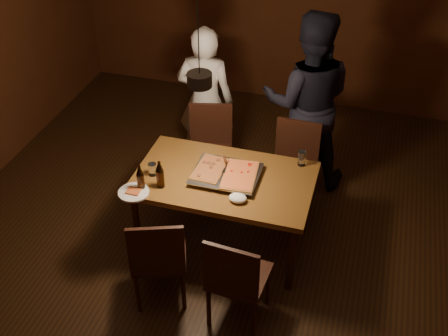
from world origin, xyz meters
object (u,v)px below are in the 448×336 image
(plate_slice, at_px, (134,192))
(pendant_lamp, at_px, (200,78))
(diner_dark, at_px, (307,102))
(chair_far_left, at_px, (211,141))
(chair_near_right, at_px, (236,275))
(pizza_tray, at_px, (226,175))
(beer_bottle_a, at_px, (140,178))
(chair_far_right, at_px, (294,159))
(chair_near_left, at_px, (158,253))
(dining_table, at_px, (224,184))
(diner_white, at_px, (205,101))
(beer_bottle_b, at_px, (160,174))

(plate_slice, bearing_deg, pendant_lamp, 20.99)
(diner_dark, bearing_deg, chair_far_left, 14.38)
(chair_near_right, bearing_deg, pizza_tray, 115.38)
(beer_bottle_a, bearing_deg, chair_far_left, 78.47)
(chair_far_right, relative_size, diner_dark, 0.27)
(beer_bottle_a, distance_m, diner_dark, 1.87)
(chair_near_left, height_order, plate_slice, chair_near_left)
(chair_near_left, bearing_deg, dining_table, 48.94)
(diner_white, bearing_deg, chair_near_left, 91.90)
(diner_dark, height_order, pendant_lamp, pendant_lamp)
(pendant_lamp, bearing_deg, chair_near_right, -54.20)
(chair_near_left, distance_m, diner_dark, 2.15)
(chair_far_right, bearing_deg, beer_bottle_b, 47.82)
(chair_near_left, height_order, diner_white, diner_white)
(dining_table, height_order, pendant_lamp, pendant_lamp)
(chair_near_left, relative_size, beer_bottle_a, 2.33)
(pizza_tray, bearing_deg, chair_far_left, 118.13)
(plate_slice, relative_size, pendant_lamp, 0.23)
(chair_far_right, bearing_deg, diner_dark, -90.36)
(beer_bottle_b, bearing_deg, chair_far_right, 46.44)
(diner_white, distance_m, diner_dark, 1.03)
(pizza_tray, height_order, plate_slice, pizza_tray)
(chair_far_left, xyz_separation_m, chair_near_left, (0.08, -1.59, 0.00))
(beer_bottle_a, xyz_separation_m, diner_white, (0.08, 1.46, -0.08))
(chair_near_right, relative_size, diner_white, 0.31)
(diner_dark, bearing_deg, dining_table, 58.21)
(diner_dark, distance_m, pendant_lamp, 1.73)
(beer_bottle_a, relative_size, plate_slice, 0.92)
(diner_white, distance_m, pendant_lamp, 1.69)
(pendant_lamp, bearing_deg, dining_table, 59.20)
(pendant_lamp, bearing_deg, chair_far_left, 104.03)
(pizza_tray, height_order, pendant_lamp, pendant_lamp)
(chair_far_right, xyz_separation_m, pendant_lamp, (-0.60, -0.94, 1.22))
(dining_table, xyz_separation_m, plate_slice, (-0.64, -0.40, 0.08))
(pizza_tray, height_order, beer_bottle_b, beer_bottle_b)
(chair_far_left, bearing_deg, pendant_lamp, 89.98)
(chair_far_right, distance_m, diner_white, 1.11)
(chair_far_left, height_order, chair_far_right, same)
(chair_near_right, relative_size, plate_slice, 1.92)
(dining_table, bearing_deg, chair_near_left, -110.64)
(chair_near_left, distance_m, beer_bottle_b, 0.65)
(beer_bottle_a, bearing_deg, plate_slice, -119.84)
(chair_far_right, distance_m, pendant_lamp, 1.65)
(chair_near_right, bearing_deg, beer_bottle_b, 149.05)
(chair_far_right, bearing_deg, chair_far_left, -3.23)
(chair_far_left, relative_size, chair_near_left, 0.94)
(chair_near_left, relative_size, plate_slice, 2.14)
(dining_table, xyz_separation_m, chair_far_right, (0.48, 0.73, -0.14))
(dining_table, xyz_separation_m, beer_bottle_a, (-0.60, -0.33, 0.19))
(chair_near_right, height_order, beer_bottle_a, beer_bottle_a)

